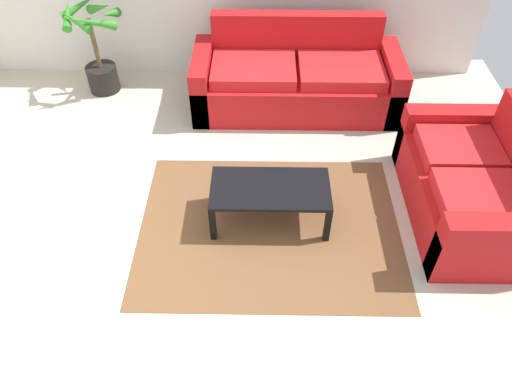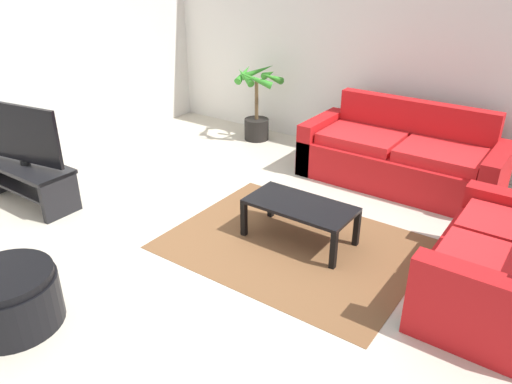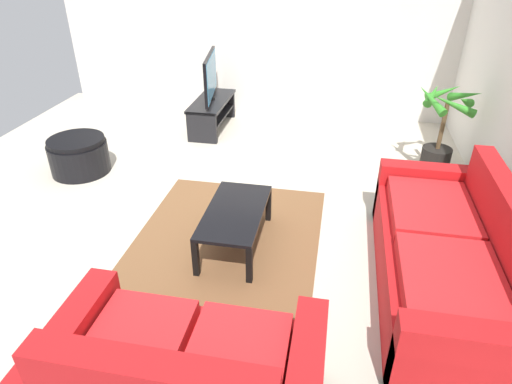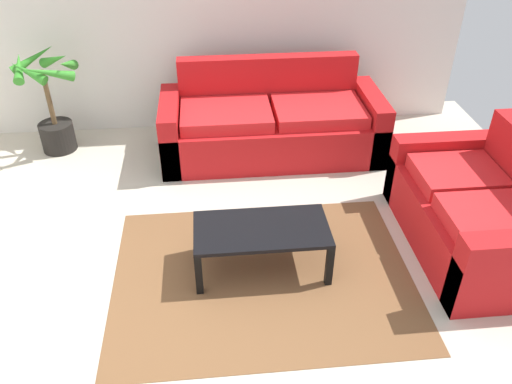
# 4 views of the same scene
# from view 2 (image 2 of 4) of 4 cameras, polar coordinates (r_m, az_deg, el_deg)

# --- Properties ---
(ground_plane) EXTENTS (6.60, 6.60, 0.00)m
(ground_plane) POSITION_cam_2_polar(r_m,az_deg,el_deg) (4.55, -5.00, -6.20)
(ground_plane) COLOR beige
(wall_back) EXTENTS (6.00, 0.06, 2.70)m
(wall_back) POSITION_cam_2_polar(r_m,az_deg,el_deg) (6.51, 12.41, 16.04)
(wall_back) COLOR silver
(wall_back) RESTS_ON ground
(wall_left) EXTENTS (0.06, 6.00, 2.70)m
(wall_left) POSITION_cam_2_polar(r_m,az_deg,el_deg) (6.34, -27.44, 13.55)
(wall_left) COLOR silver
(wall_left) RESTS_ON ground
(couch_main) EXTENTS (2.18, 0.90, 0.90)m
(couch_main) POSITION_cam_2_polar(r_m,az_deg,el_deg) (5.84, 16.35, 3.71)
(couch_main) COLOR red
(couch_main) RESTS_ON ground
(couch_loveseat) EXTENTS (0.90, 1.52, 0.90)m
(couch_loveseat) POSITION_cam_2_polar(r_m,az_deg,el_deg) (4.14, 26.68, -7.95)
(couch_loveseat) COLOR red
(couch_loveseat) RESTS_ON ground
(tv_stand) EXTENTS (1.10, 0.45, 0.44)m
(tv_stand) POSITION_cam_2_polar(r_m,az_deg,el_deg) (5.68, -24.75, 1.52)
(tv_stand) COLOR black
(tv_stand) RESTS_ON ground
(tv) EXTENTS (1.05, 0.21, 0.64)m
(tv) POSITION_cam_2_polar(r_m,az_deg,el_deg) (5.52, -25.65, 6.11)
(tv) COLOR black
(tv) RESTS_ON tv_stand
(coffee_table) EXTENTS (0.98, 0.50, 0.38)m
(coffee_table) POSITION_cam_2_polar(r_m,az_deg,el_deg) (4.48, 5.10, -1.95)
(coffee_table) COLOR black
(coffee_table) RESTS_ON ground
(area_rug) EXTENTS (2.20, 1.70, 0.01)m
(area_rug) POSITION_cam_2_polar(r_m,az_deg,el_deg) (4.56, 4.30, -6.00)
(area_rug) COLOR brown
(area_rug) RESTS_ON ground
(potted_palm) EXTENTS (0.69, 0.73, 1.05)m
(potted_palm) POSITION_cam_2_polar(r_m,az_deg,el_deg) (6.94, 0.10, 9.80)
(potted_palm) COLOR black
(potted_palm) RESTS_ON ground
(ottoman) EXTENTS (0.68, 0.68, 0.43)m
(ottoman) POSITION_cam_2_polar(r_m,az_deg,el_deg) (3.97, -26.47, -10.98)
(ottoman) COLOR black
(ottoman) RESTS_ON ground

